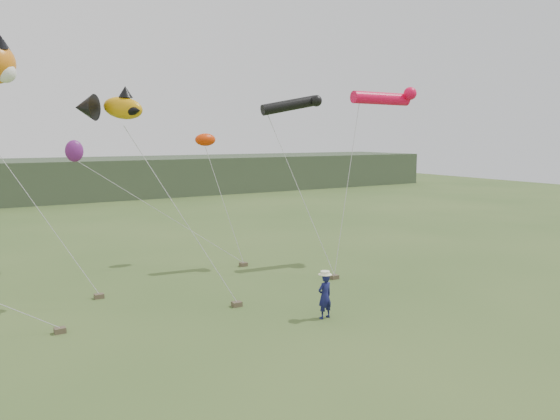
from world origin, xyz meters
The scene contains 7 objects.
ground centered at (0.00, 0.00, 0.00)m, with size 120.00×120.00×0.00m, color #385123.
headland centered at (-3.11, 44.69, 1.92)m, with size 90.00×13.00×4.00m.
festival_attendant centered at (1.59, 0.17, 0.81)m, with size 0.59×0.39×1.62m, color #14164C.
sandbag_anchors centered at (-0.82, 5.22, 0.09)m, with size 12.18×5.90×0.18m.
fish_kite centered at (-4.12, 6.24, 7.50)m, with size 2.79×1.82×1.35m.
tube_kites centered at (7.86, 6.80, 8.18)m, with size 7.67×2.97×1.51m.
misc_kites centered at (-1.50, 11.66, 5.95)m, with size 7.03×2.20×1.36m.
Camera 1 is at (-9.42, -14.99, 6.43)m, focal length 35.00 mm.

